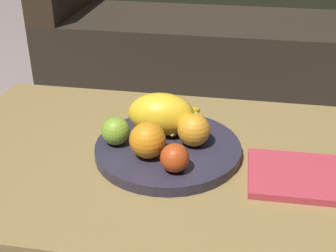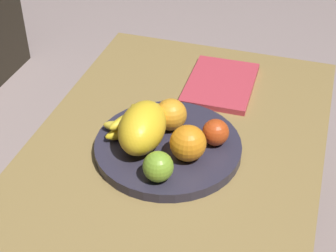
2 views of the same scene
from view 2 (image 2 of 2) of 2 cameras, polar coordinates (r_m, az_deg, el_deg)
coffee_table at (r=1.28m, az=0.24°, el=-4.59°), size 1.09×0.70×0.39m
fruit_bowl at (r=1.26m, az=-0.00°, el=-2.27°), size 0.35×0.35×0.03m
melon_large_front at (r=1.21m, az=-2.77°, el=-0.17°), size 0.17×0.11×0.10m
orange_front at (r=1.18m, az=2.17°, el=-1.85°), size 0.08×0.08×0.08m
orange_left at (r=1.27m, az=0.31°, el=1.24°), size 0.08×0.08×0.08m
apple_front at (r=1.13m, az=-1.07°, el=-4.39°), size 0.07×0.07×0.07m
apple_left at (r=1.23m, az=5.14°, el=-0.68°), size 0.06×0.06×0.06m
banana_bunch at (r=1.26m, az=-3.38°, el=0.20°), size 0.15×0.17×0.06m
magazine at (r=1.50m, az=5.68°, el=4.57°), size 0.25×0.18×0.02m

